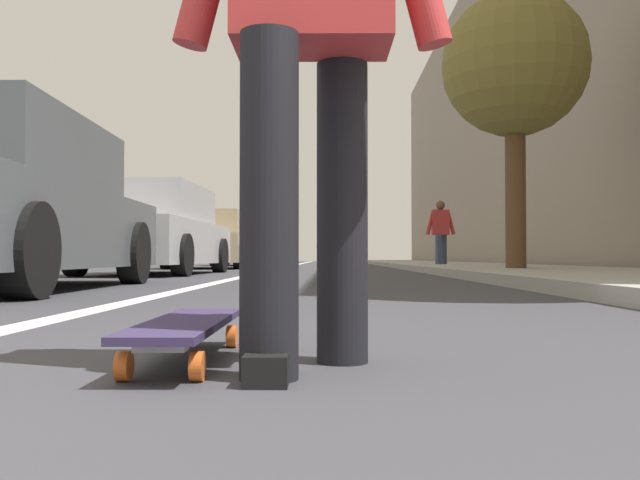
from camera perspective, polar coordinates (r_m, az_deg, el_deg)
name	(u,v)px	position (r m, az deg, el deg)	size (l,w,h in m)	color
ground_plane	(320,275)	(11.06, -0.02, -2.93)	(80.00, 80.00, 0.00)	#38383D
lane_stripe_white	(288,267)	(21.09, -2.63, -2.21)	(52.00, 0.16, 0.01)	silver
sidewalk_curb	(449,265)	(19.33, 10.64, -2.09)	(52.00, 3.20, 0.12)	#9E9B93
building_facade	(500,109)	(24.27, 14.68, 10.47)	(40.00, 1.20, 10.55)	gray
skateboard	(187,328)	(1.94, -11.00, -7.14)	(0.84, 0.21, 0.11)	orange
skater_person	(311,3)	(1.86, -0.79, 19.04)	(0.46, 0.72, 1.64)	black
parked_car_mid	(155,232)	(11.93, -13.50, 0.64)	(4.55, 1.98, 1.48)	#B7B7BC
parked_car_far	(209,241)	(17.94, -9.19, -0.12)	(4.10, 2.09, 1.46)	tan
parked_car_end	(246,246)	(24.19, -6.18, -0.46)	(4.50, 2.02, 1.46)	silver
traffic_light	(277,169)	(21.92, -3.58, 5.86)	(0.33, 0.28, 4.46)	#2D2D2D
street_tree_mid	(515,67)	(11.49, 15.83, 13.66)	(2.27, 2.27, 4.45)	brown
pedestrian_distant	(441,230)	(16.96, 9.98, 0.83)	(0.47, 0.73, 1.67)	#384260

